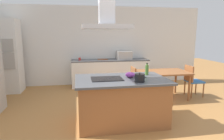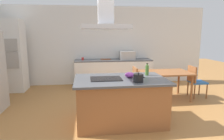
# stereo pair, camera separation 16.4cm
# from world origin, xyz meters

# --- Properties ---
(ground) EXTENTS (16.00, 16.00, 0.00)m
(ground) POSITION_xyz_m (0.00, 1.50, 0.00)
(ground) COLOR #AD753D
(wall_back) EXTENTS (7.20, 0.10, 2.70)m
(wall_back) POSITION_xyz_m (0.00, 3.25, 1.35)
(wall_back) COLOR white
(wall_back) RESTS_ON ground
(kitchen_island) EXTENTS (1.79, 1.14, 0.90)m
(kitchen_island) POSITION_xyz_m (0.00, 0.00, 0.45)
(kitchen_island) COLOR #995B33
(kitchen_island) RESTS_ON ground
(cooktop) EXTENTS (0.60, 0.44, 0.01)m
(cooktop) POSITION_xyz_m (-0.29, 0.00, 0.91)
(cooktop) COLOR black
(cooktop) RESTS_ON kitchen_island
(tea_kettle) EXTENTS (0.23, 0.18, 0.17)m
(tea_kettle) POSITION_xyz_m (0.27, -0.32, 0.97)
(tea_kettle) COLOR black
(tea_kettle) RESTS_ON kitchen_island
(olive_oil_bottle) EXTENTS (0.07, 0.07, 0.26)m
(olive_oil_bottle) POSITION_xyz_m (0.61, 0.24, 1.01)
(olive_oil_bottle) COLOR #47722D
(olive_oil_bottle) RESTS_ON kitchen_island
(mixing_bowl) EXTENTS (0.19, 0.19, 0.11)m
(mixing_bowl) POSITION_xyz_m (0.20, 0.07, 0.95)
(mixing_bowl) COLOR purple
(mixing_bowl) RESTS_ON kitchen_island
(back_counter) EXTENTS (2.61, 0.62, 0.90)m
(back_counter) POSITION_xyz_m (0.26, 2.88, 0.45)
(back_counter) COLOR white
(back_counter) RESTS_ON ground
(countertop_microwave) EXTENTS (0.50, 0.38, 0.28)m
(countertop_microwave) POSITION_xyz_m (0.74, 2.88, 1.04)
(countertop_microwave) COLOR #B2AFAA
(countertop_microwave) RESTS_ON back_counter
(coffee_mug_red) EXTENTS (0.08, 0.08, 0.09)m
(coffee_mug_red) POSITION_xyz_m (-0.78, 2.89, 0.95)
(coffee_mug_red) COLOR red
(coffee_mug_red) RESTS_ON back_counter
(cutting_board) EXTENTS (0.34, 0.24, 0.02)m
(cutting_board) POSITION_xyz_m (-0.00, 2.93, 0.91)
(cutting_board) COLOR brown
(cutting_board) RESTS_ON back_counter
(wall_oven_stack) EXTENTS (0.70, 0.66, 2.20)m
(wall_oven_stack) POSITION_xyz_m (-2.90, 2.65, 1.10)
(wall_oven_stack) COLOR white
(wall_oven_stack) RESTS_ON ground
(dining_table) EXTENTS (1.40, 0.90, 0.75)m
(dining_table) POSITION_xyz_m (1.43, 1.29, 0.67)
(dining_table) COLOR #995B33
(dining_table) RESTS_ON ground
(chair_at_right_end) EXTENTS (0.42, 0.42, 0.89)m
(chair_at_right_end) POSITION_xyz_m (2.35, 1.29, 0.51)
(chair_at_right_end) COLOR #2D6BB7
(chair_at_right_end) RESTS_ON ground
(chair_at_left_end) EXTENTS (0.42, 0.42, 0.89)m
(chair_at_left_end) POSITION_xyz_m (0.52, 1.29, 0.51)
(chair_at_left_end) COLOR #2D6BB7
(chair_at_left_end) RESTS_ON ground
(range_hood) EXTENTS (0.90, 0.55, 0.78)m
(range_hood) POSITION_xyz_m (-0.29, 0.00, 2.10)
(range_hood) COLOR #ADADB2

